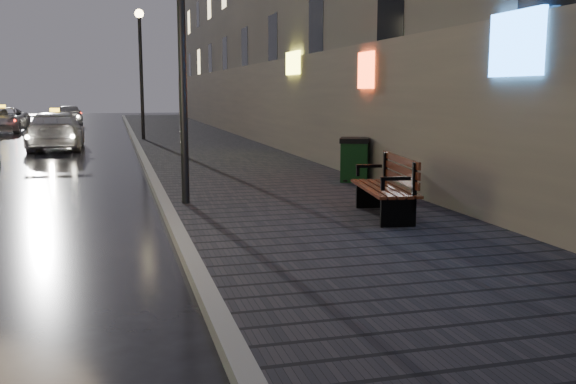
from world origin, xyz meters
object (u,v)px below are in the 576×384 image
(lamp_near, at_px, (181,12))
(car_far, at_px, (69,115))
(trash_bin, at_px, (355,159))
(taxi_mid, at_px, (56,131))
(taxi_far, at_px, (3,120))
(bench, at_px, (389,186))
(lamp_far, at_px, (141,58))

(lamp_near, xyz_separation_m, car_far, (-3.87, 31.36, -2.83))
(lamp_near, relative_size, car_far, 1.36)
(trash_bin, relative_size, taxi_mid, 0.20)
(lamp_near, bearing_deg, car_far, 97.03)
(lamp_near, distance_m, taxi_far, 26.15)
(lamp_near, relative_size, taxi_mid, 1.11)
(bench, bearing_deg, taxi_far, 118.13)
(bench, xyz_separation_m, taxi_mid, (-6.28, 15.98, 0.05))
(trash_bin, height_order, taxi_mid, taxi_mid)
(taxi_mid, height_order, car_far, taxi_mid)
(lamp_far, bearing_deg, taxi_far, 126.71)
(lamp_far, bearing_deg, trash_bin, -74.40)
(lamp_near, height_order, lamp_far, same)
(taxi_far, bearing_deg, taxi_mid, -70.22)
(lamp_far, xyz_separation_m, bench, (3.00, -18.12, -2.85))
(trash_bin, height_order, taxi_far, taxi_far)
(bench, relative_size, taxi_mid, 0.42)
(lamp_far, relative_size, trash_bin, 5.43)
(bench, bearing_deg, taxi_mid, 119.79)
(lamp_far, distance_m, car_far, 16.09)
(lamp_far, height_order, bench, lamp_far)
(bench, height_order, trash_bin, bench)
(bench, bearing_deg, car_far, 109.95)
(car_far, bearing_deg, trash_bin, 98.98)
(lamp_near, xyz_separation_m, lamp_far, (0.00, 16.00, 0.00))
(lamp_far, height_order, taxi_far, lamp_far)
(trash_bin, bearing_deg, lamp_far, 129.61)
(taxi_mid, bearing_deg, bench, 111.05)
(taxi_mid, bearing_deg, trash_bin, 120.62)
(taxi_far, bearing_deg, car_far, 67.49)
(lamp_near, distance_m, trash_bin, 5.21)
(lamp_near, xyz_separation_m, taxi_far, (-6.78, 25.10, -2.84))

